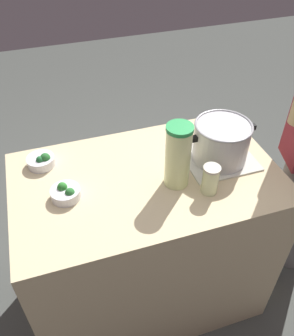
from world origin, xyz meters
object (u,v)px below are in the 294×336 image
Objects in this scene: broccoli_bowl_front at (42,161)px; broccoli_bowl_center at (66,193)px; mason_jar at (210,180)px; lemonade_pitcher at (178,156)px; cooking_pot at (221,141)px.

broccoli_bowl_front reaches higher than broccoli_bowl_center.
broccoli_bowl_front is 1.02× the size of broccoli_bowl_center.
mason_jar is 1.07× the size of broccoli_bowl_center.
mason_jar is (0.11, -0.09, -0.08)m from lemonade_pitcher.
lemonade_pitcher is 2.37× the size of broccoli_bowl_center.
broccoli_bowl_front is at bearing 165.11° from cooking_pot.
mason_jar is 0.76m from broccoli_bowl_front.
lemonade_pitcher is at bearing -28.67° from broccoli_bowl_front.
broccoli_bowl_center is (-0.72, -0.03, -0.08)m from cooking_pot.
broccoli_bowl_front is 0.25m from broccoli_bowl_center.
broccoli_bowl_front is (-0.54, 0.30, -0.12)m from lemonade_pitcher.
lemonade_pitcher is 0.49m from broccoli_bowl_center.
mason_jar is 0.60m from broccoli_bowl_center.
cooking_pot reaches higher than broccoli_bowl_center.
lemonade_pitcher is 0.63m from broccoli_bowl_front.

